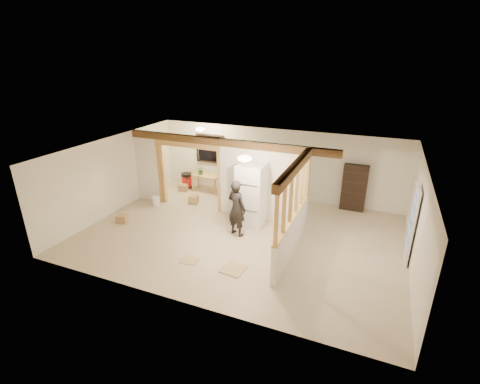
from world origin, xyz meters
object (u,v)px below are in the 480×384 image
at_px(woman, 237,208).
at_px(bookshelf, 354,188).
at_px(work_table, 206,183).
at_px(shop_vac, 187,180).
at_px(refrigerator, 252,195).

relative_size(woman, bookshelf, 1.06).
distance_m(woman, bookshelf, 4.25).
distance_m(work_table, shop_vac, 0.91).
height_order(woman, work_table, woman).
height_order(refrigerator, shop_vac, refrigerator).
bearing_deg(work_table, refrigerator, -30.46).
height_order(work_table, bookshelf, bookshelf).
bearing_deg(refrigerator, shop_vac, 150.34).
xyz_separation_m(woman, shop_vac, (-3.33, 2.78, -0.54)).
xyz_separation_m(work_table, bookshelf, (5.34, 0.38, 0.46)).
bearing_deg(woman, shop_vac, -21.32).
height_order(work_table, shop_vac, work_table).
distance_m(refrigerator, woman, 0.82).
height_order(woman, bookshelf, woman).
relative_size(woman, work_table, 1.60).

